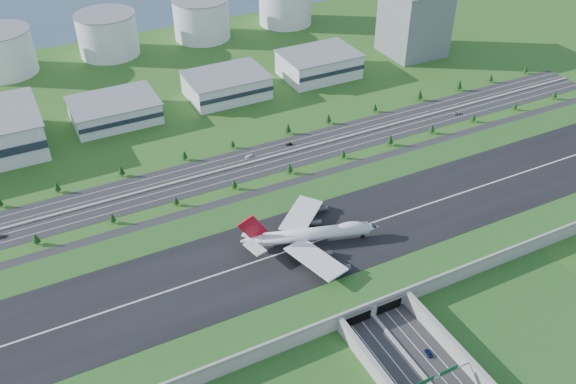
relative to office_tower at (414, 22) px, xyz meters
name	(u,v)px	position (x,y,z in m)	size (l,w,h in m)	color
ground	(320,252)	(-200.00, -195.00, -27.50)	(1200.00, 1200.00, 0.00)	#2E581B
airfield_deck	(320,246)	(-200.00, -195.09, -23.38)	(520.00, 100.00, 9.20)	gray
sign_gantry_near	(436,378)	(-200.00, -290.04, -20.55)	(38.70, 0.70, 9.80)	gray
north_expressway	(247,164)	(-200.00, -100.00, -27.44)	(560.00, 36.00, 0.12)	#28282B
tree_row	(247,158)	(-200.01, -100.16, -22.97)	(501.92, 48.65, 8.39)	#3D2819
hangar_mid_a	(115,110)	(-260.00, -5.00, -20.00)	(58.00, 42.00, 15.00)	silver
hangar_mid_b	(226,85)	(-175.00, -5.00, -19.00)	(58.00, 42.00, 17.00)	silver
hangar_mid_c	(319,65)	(-95.00, -5.00, -18.00)	(58.00, 42.00, 19.00)	silver
office_tower	(414,22)	(0.00, 0.00, 0.00)	(46.00, 46.00, 55.00)	slate
fuel_tank_a	(2,52)	(-320.00, 115.00, -10.00)	(50.00, 50.00, 35.00)	white
fuel_tank_b	(108,35)	(-235.00, 115.00, -10.00)	(50.00, 50.00, 35.00)	white
fuel_tank_c	(202,19)	(-150.00, 115.00, -10.00)	(50.00, 50.00, 35.00)	white
fuel_tank_d	(285,5)	(-65.00, 115.00, -10.00)	(50.00, 50.00, 35.00)	white
boeing_747	(311,234)	(-205.78, -195.03, -13.13)	(70.91, 66.06, 22.54)	white
car_2	(429,353)	(-190.79, -274.53, -26.71)	(2.24, 4.85, 1.35)	#0C1740
car_4	(2,236)	(-347.13, -107.23, -26.61)	(1.81, 4.50, 1.53)	#595A5E
car_5	(289,144)	(-165.90, -91.43, -26.67)	(1.51, 4.33, 1.43)	black
car_6	(457,113)	(-37.84, -107.87, -26.53)	(2.83, 6.14, 1.71)	silver
car_7	(249,156)	(-195.94, -93.25, -26.65)	(2.05, 5.04, 1.46)	white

